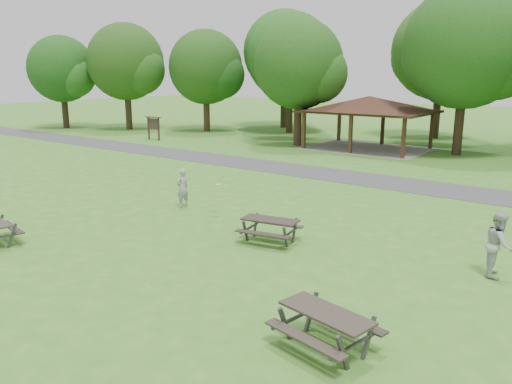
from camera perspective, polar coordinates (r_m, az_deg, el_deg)
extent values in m
plane|color=#3A7722|center=(15.61, -11.93, -6.87)|extent=(160.00, 160.00, 0.00)
cube|color=#3F3F41|center=(26.57, 11.32, 1.60)|extent=(120.00, 3.20, 0.02)
cube|color=#3A2515|center=(36.36, 5.49, 7.00)|extent=(0.22, 0.22, 2.60)
cube|color=#3D2216|center=(41.03, 9.48, 7.61)|extent=(0.22, 0.22, 2.60)
cube|color=#3C2516|center=(34.58, 10.75, 6.50)|extent=(0.22, 0.22, 2.60)
cube|color=#311A12|center=(39.47, 14.28, 7.15)|extent=(0.22, 0.22, 2.60)
cube|color=#351F13|center=(33.12, 16.51, 5.88)|extent=(0.22, 0.22, 2.60)
cube|color=#382314|center=(38.20, 19.41, 6.61)|extent=(0.22, 0.22, 2.60)
cube|color=black|center=(36.88, 12.74, 8.98)|extent=(8.60, 6.60, 0.16)
pyramid|color=#341D14|center=(36.84, 12.79, 9.88)|extent=(7.01, 7.01, 1.00)
cube|color=gray|center=(37.17, 12.53, 4.88)|extent=(8.40, 6.40, 0.03)
cube|color=#351E13|center=(42.26, -12.17, 7.11)|extent=(0.10, 0.10, 1.80)
cube|color=#311912|center=(41.36, -11.07, 7.03)|extent=(0.10, 0.10, 1.80)
cube|color=#2C231F|center=(41.77, -11.65, 7.62)|extent=(1.40, 0.06, 0.90)
cube|color=black|center=(41.72, -11.68, 8.37)|extent=(1.60, 0.30, 0.06)
cylinder|color=black|center=(50.39, -14.36, 9.04)|extent=(0.60, 0.60, 3.67)
sphere|color=#1B4012|center=(50.28, -14.67, 14.20)|extent=(7.20, 7.20, 7.20)
sphere|color=#1C4814|center=(49.21, -13.13, 13.47)|extent=(4.68, 4.68, 4.68)
sphere|color=#144212|center=(51.28, -15.85, 13.50)|extent=(4.32, 4.32, 4.32)
cylinder|color=#332216|center=(47.69, -5.66, 8.95)|extent=(0.60, 0.60, 3.32)
sphere|color=#194012|center=(47.55, -5.78, 14.02)|extent=(6.80, 6.80, 6.80)
sphere|color=#123F12|center=(46.75, -4.09, 13.23)|extent=(4.42, 4.42, 4.42)
sphere|color=#194012|center=(48.33, -7.15, 13.37)|extent=(4.08, 4.08, 4.08)
cylinder|color=black|center=(46.13, 3.84, 9.16)|extent=(0.60, 0.60, 3.85)
sphere|color=#194A15|center=(46.03, 3.94, 15.20)|extent=(7.80, 7.80, 7.80)
sphere|color=#204B15|center=(45.33, 6.05, 14.20)|extent=(5.07, 5.07, 5.07)
sphere|color=#184B15|center=(46.72, 2.13, 14.47)|extent=(4.68, 4.68, 4.68)
cylinder|color=#2E2114|center=(38.01, 4.78, 7.97)|extent=(0.60, 0.60, 3.50)
sphere|color=#184212|center=(37.84, 4.91, 14.35)|extent=(6.60, 6.60, 6.60)
sphere|color=#1A4814|center=(37.32, 7.12, 13.30)|extent=(4.29, 4.29, 4.29)
sphere|color=#194C15|center=(38.39, 3.01, 13.63)|extent=(3.96, 3.96, 3.96)
cylinder|color=black|center=(35.86, 22.17, 7.13)|extent=(0.60, 0.60, 4.02)
sphere|color=#174413|center=(35.75, 22.90, 15.13)|extent=(8.00, 8.00, 8.00)
sphere|color=#1B4513|center=(35.59, 25.78, 13.58)|extent=(5.20, 5.20, 5.20)
sphere|color=#164D16|center=(35.98, 20.19, 14.37)|extent=(4.80, 4.80, 4.80)
cylinder|color=#2E2014|center=(50.68, 3.17, 9.85)|extent=(0.60, 0.60, 4.38)
sphere|color=#184D16|center=(50.62, 3.24, 15.72)|extent=(8.00, 8.00, 8.00)
sphere|color=#184112|center=(49.87, 5.21, 14.81)|extent=(5.20, 5.20, 5.20)
sphere|color=#1F4714|center=(51.35, 1.57, 15.04)|extent=(4.80, 4.80, 4.80)
cylinder|color=black|center=(44.62, 19.92, 8.44)|extent=(0.60, 0.60, 4.13)
sphere|color=#1E4F16|center=(44.54, 20.46, 14.93)|extent=(8.00, 8.00, 8.00)
sphere|color=#1A4F16|center=(44.31, 22.77, 13.71)|extent=(5.20, 5.20, 5.20)
sphere|color=#1A4C15|center=(44.83, 18.31, 14.31)|extent=(4.80, 4.80, 4.80)
cylinder|color=black|center=(53.54, -20.97, 8.63)|extent=(0.60, 0.60, 3.32)
sphere|color=#144012|center=(53.42, -21.34, 12.96)|extent=(6.40, 6.40, 6.40)
sphere|color=#194F16|center=(52.37, -20.14, 12.37)|extent=(4.16, 4.16, 4.16)
sphere|color=#1A4213|center=(54.40, -22.21, 12.37)|extent=(3.84, 3.84, 3.84)
cube|color=#2B231F|center=(18.16, -26.09, -3.66)|extent=(1.79, 0.58, 0.04)
cube|color=#424244|center=(17.50, -26.10, -4.52)|extent=(0.13, 0.38, 0.77)
cube|color=black|center=(16.08, 1.62, -3.20)|extent=(1.92, 1.06, 0.05)
cube|color=#29231D|center=(15.65, 0.72, -4.82)|extent=(1.83, 0.61, 0.04)
cube|color=#2F2622|center=(16.69, 2.45, -3.65)|extent=(1.83, 0.61, 0.04)
cube|color=#38383A|center=(16.15, -1.21, -4.50)|extent=(0.13, 0.39, 0.79)
cube|color=#424245|center=(16.79, -0.04, -3.78)|extent=(0.13, 0.39, 0.79)
cube|color=#3D3D40|center=(16.46, -0.61, -4.03)|extent=(0.35, 1.46, 0.05)
cube|color=#474749|center=(15.60, 3.40, -5.17)|extent=(0.13, 0.39, 0.79)
cube|color=#39393B|center=(16.27, 4.41, -4.40)|extent=(0.13, 0.39, 0.79)
cube|color=#3F3F42|center=(15.92, 3.92, -4.68)|extent=(0.35, 1.46, 0.05)
cube|color=#2E2721|center=(10.12, 8.04, -13.52)|extent=(2.01, 1.10, 0.05)
cube|color=#2E2721|center=(9.85, 5.54, -16.33)|extent=(1.92, 0.62, 0.04)
cube|color=black|center=(10.71, 10.21, -13.90)|extent=(1.92, 0.62, 0.04)
cube|color=#3B3B3D|center=(10.47, 3.34, -14.83)|extent=(0.14, 0.40, 0.83)
cube|color=#414043|center=(10.99, 6.33, -13.44)|extent=(0.14, 0.40, 0.83)
cube|color=#39393B|center=(10.71, 4.88, -13.97)|extent=(0.35, 1.53, 0.05)
cube|color=#3C3C3E|center=(9.64, 9.88, -17.70)|extent=(0.14, 0.40, 0.83)
cube|color=#434346|center=(10.21, 12.74, -15.96)|extent=(0.14, 0.40, 0.83)
cube|color=#3E3E40|center=(9.90, 11.37, -16.65)|extent=(0.35, 1.53, 0.05)
cylinder|color=yellow|center=(19.06, -4.31, 0.86)|extent=(0.31, 0.31, 0.02)
imported|color=#98989A|center=(20.45, -8.41, 0.47)|extent=(0.43, 0.61, 1.60)
imported|color=#AFAFB2|center=(14.89, 25.98, -5.39)|extent=(0.85, 0.99, 1.77)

